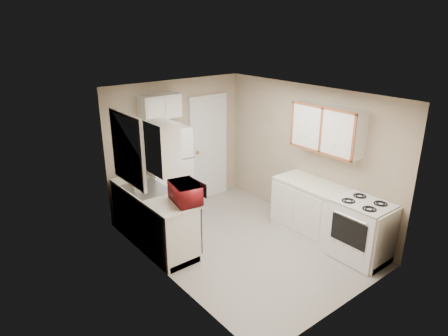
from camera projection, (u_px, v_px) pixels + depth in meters
floor at (243, 243)px, 6.42m from camera, size 3.80×3.80×0.00m
ceiling at (246, 94)px, 5.59m from camera, size 3.80×3.80×0.00m
wall_left at (164, 198)px, 5.19m from camera, size 3.80×3.80×0.00m
wall_right at (306, 156)px, 6.82m from camera, size 3.80×3.80×0.00m
wall_back at (177, 145)px, 7.40m from camera, size 2.80×2.80×0.00m
wall_front at (353, 220)px, 4.61m from camera, size 2.80×2.80×0.00m
left_counter at (154, 218)px, 6.28m from camera, size 0.60×1.80×0.90m
dishwasher at (190, 224)px, 6.00m from camera, size 0.03×0.58×0.72m
sink at (147, 191)px, 6.25m from camera, size 0.54×0.74×0.16m
microwave at (186, 192)px, 5.73m from camera, size 0.57×0.39×0.35m
soap_bottle at (136, 179)px, 6.36m from camera, size 0.09×0.09×0.18m
window_blinds at (128, 149)px, 5.84m from camera, size 0.10×0.98×1.08m
upper_cabinet_left at (163, 148)px, 5.23m from camera, size 0.30×0.45×0.70m
refrigerator at (167, 172)px, 7.06m from camera, size 0.76×0.74×1.69m
cabinet_over_fridge at (160, 106)px, 6.78m from camera, size 0.70×0.30×0.40m
interior_door at (209, 148)px, 7.84m from camera, size 0.86×0.06×2.08m
right_counter at (329, 217)px, 6.32m from camera, size 0.60×2.00×0.90m
stove at (361, 230)px, 5.88m from camera, size 0.62×0.76×0.93m
upper_cabinet_right at (327, 129)px, 6.16m from camera, size 0.30×1.20×0.70m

